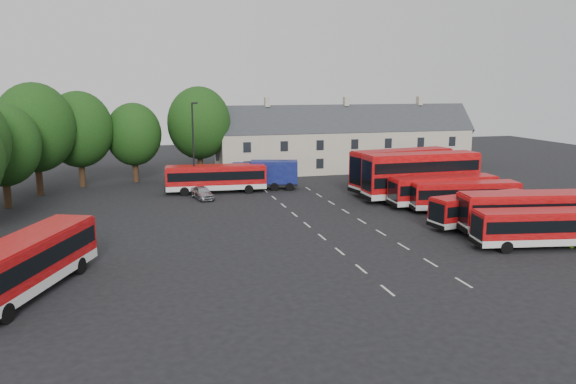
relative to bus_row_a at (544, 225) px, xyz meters
name	(u,v)px	position (x,y,z in m)	size (l,w,h in m)	color
ground	(314,231)	(-14.53, 9.07, -1.71)	(140.00, 140.00, 0.00)	black
lane_markings	(335,223)	(-12.03, 11.07, -1.70)	(5.15, 33.80, 0.01)	beige
treeline	(65,134)	(-35.27, 28.43, 4.97)	(29.92, 32.59, 12.01)	black
terrace_houses	(345,143)	(-0.53, 39.07, 2.15)	(35.70, 7.13, 10.06)	beige
bus_row_a	(544,225)	(0.00, 0.00, 0.00)	(10.31, 3.96, 2.85)	silver
bus_row_b	(535,209)	(2.00, 3.42, 0.33)	(12.30, 4.76, 3.39)	silver
bus_row_c	(483,207)	(-0.46, 6.76, -0.07)	(9.91, 3.70, 2.74)	silver
bus_row_d	(465,194)	(1.11, 12.02, 0.00)	(10.30, 3.82, 2.85)	silver
bus_row_e	(443,189)	(0.28, 14.44, 0.09)	(10.65, 2.61, 3.00)	silver
bus_dd_south	(421,174)	(-0.40, 17.70, 1.09)	(12.03, 2.92, 4.92)	silver
bus_dd_north	(401,168)	(-0.40, 22.11, 1.01)	(11.93, 4.42, 4.78)	silver
bus_west	(25,261)	(-34.57, -0.27, 0.29)	(6.96, 11.92, 3.33)	silver
bus_north	(216,176)	(-20.02, 27.32, 0.13)	(10.96, 3.22, 3.06)	silver
box_truck	(266,173)	(-14.24, 28.09, 0.11)	(7.75, 4.12, 3.24)	black
silver_car	(202,193)	(-21.89, 24.33, -1.04)	(1.59, 3.95, 1.35)	#B2B5BA
lamppost	(193,146)	(-22.34, 27.42, 3.56)	(0.68, 0.46, 9.88)	black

